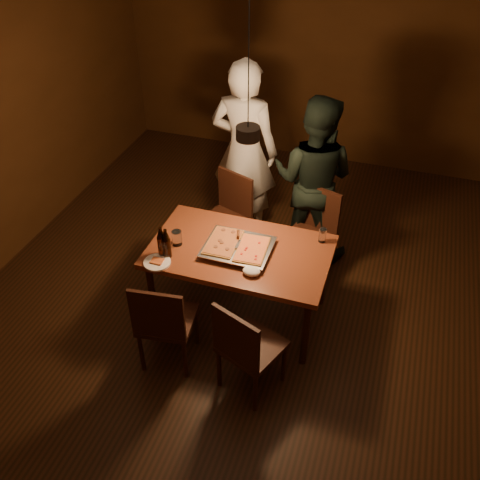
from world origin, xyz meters
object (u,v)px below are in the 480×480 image
(chair_far_left, at_px, (229,209))
(pizza_tray, at_px, (238,248))
(pendant_lamp, at_px, (248,132))
(plate_slice, at_px, (157,262))
(chair_near_left, at_px, (163,318))
(chair_far_right, at_px, (313,225))
(beer_bottle_b, at_px, (166,243))
(diner_dark, at_px, (313,179))
(dining_table, at_px, (240,256))
(diner_white, at_px, (244,151))
(beer_bottle_a, at_px, (162,241))
(chair_near_right, at_px, (245,343))

(chair_far_left, relative_size, pizza_tray, 0.98)
(pendant_lamp, bearing_deg, plate_slice, -139.48)
(chair_far_left, distance_m, chair_near_left, 1.56)
(chair_far_right, height_order, pizza_tray, chair_far_right)
(beer_bottle_b, relative_size, diner_dark, 0.16)
(dining_table, xyz_separation_m, plate_slice, (-0.58, -0.38, 0.08))
(dining_table, xyz_separation_m, diner_white, (-0.38, 1.28, 0.27))
(dining_table, relative_size, beer_bottle_a, 5.44)
(chair_near_left, height_order, chair_near_right, same)
(chair_far_right, bearing_deg, pizza_tray, 77.92)
(pizza_tray, height_order, pendant_lamp, pendant_lamp)
(chair_near_left, xyz_separation_m, chair_near_right, (0.68, -0.04, 0.00))
(beer_bottle_a, bearing_deg, pendant_lamp, 33.53)
(chair_near_right, relative_size, pendant_lamp, 0.50)
(dining_table, height_order, chair_far_right, chair_far_right)
(chair_far_left, relative_size, beer_bottle_b, 2.02)
(chair_near_right, xyz_separation_m, pizza_tray, (-0.31, 0.76, 0.24))
(chair_far_right, bearing_deg, pendant_lamp, 74.28)
(beer_bottle_a, xyz_separation_m, pendant_lamp, (0.60, 0.40, 0.87))
(pendant_lamp, bearing_deg, chair_far_left, 120.35)
(chair_near_left, relative_size, pizza_tray, 0.88)
(chair_far_right, bearing_deg, beer_bottle_a, 63.34)
(chair_near_right, distance_m, plate_slice, 0.99)
(beer_bottle_a, height_order, diner_dark, diner_dark)
(plate_slice, bearing_deg, beer_bottle_a, 90.38)
(chair_far_right, relative_size, diner_white, 0.28)
(chair_far_right, distance_m, chair_near_left, 1.77)
(dining_table, height_order, chair_far_left, chair_far_left)
(pizza_tray, relative_size, diner_white, 0.29)
(chair_far_right, height_order, diner_dark, diner_dark)
(pendant_lamp, bearing_deg, chair_near_right, -73.08)
(chair_far_right, xyz_separation_m, beer_bottle_a, (-1.04, -1.08, 0.35))
(plate_slice, distance_m, pendant_lamp, 1.27)
(beer_bottle_b, bearing_deg, diner_white, 84.08)
(beer_bottle_b, xyz_separation_m, diner_dark, (0.90, 1.41, -0.04))
(chair_far_right, height_order, chair_near_left, same)
(pizza_tray, bearing_deg, beer_bottle_b, -153.46)
(dining_table, height_order, diner_white, diner_white)
(chair_near_right, bearing_deg, beer_bottle_a, 170.99)
(dining_table, distance_m, diner_white, 1.36)
(chair_far_right, distance_m, chair_near_right, 1.60)
(dining_table, bearing_deg, diner_white, 106.36)
(pizza_tray, xyz_separation_m, diner_white, (-0.36, 1.30, 0.17))
(chair_far_left, bearing_deg, pizza_tray, 134.64)
(chair_far_right, distance_m, beer_bottle_a, 1.54)
(chair_far_right, relative_size, pizza_tray, 0.96)
(pendant_lamp, bearing_deg, beer_bottle_a, -146.47)
(dining_table, xyz_separation_m, beer_bottle_a, (-0.58, -0.26, 0.21))
(chair_far_left, distance_m, chair_near_right, 1.75)
(chair_far_right, relative_size, pendant_lamp, 0.48)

